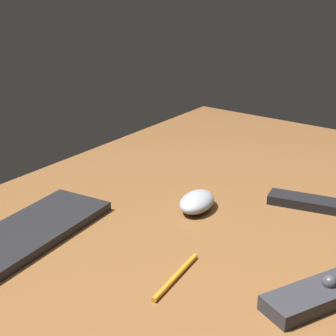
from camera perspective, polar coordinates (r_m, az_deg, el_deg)
The scene contains 6 objects.
desk at distance 104.47cm, azimuth 2.72°, elevation -5.24°, with size 140.00×84.00×2.00cm, color brown.
keyboard at distance 97.14cm, azimuth -15.21°, elevation -6.98°, with size 34.37×12.90×1.72cm, color black.
computer_mouse at distance 104.33cm, azimuth 3.10°, elevation -3.64°, with size 9.96×6.22×3.41cm, color #999EA5.
media_remote at distance 80.59cm, azimuth 15.73°, elevation -13.10°, with size 17.40×12.28×3.74cm.
tv_remote at distance 109.21cm, azimuth 15.97°, elevation -3.76°, with size 19.87×4.72×1.83cm, color black.
pen at distance 83.32cm, azimuth 0.88°, elevation -11.60°, with size 0.82×0.82×13.95cm, color orange.
Camera 1 is at (-78.42, -50.79, 47.74)cm, focal length 56.55 mm.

